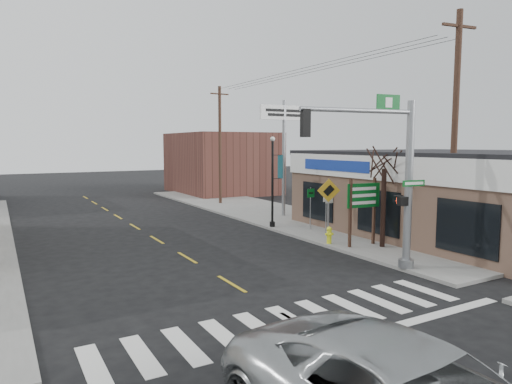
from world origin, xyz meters
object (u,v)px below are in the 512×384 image
lamp_post (273,175)px  utility_pole_near (455,131)px  guide_sign (363,203)px  fire_hydrant (329,234)px  bare_tree (385,155)px  traffic_signal_pole (395,167)px  utility_pole_far (220,144)px  dance_center_sign (284,130)px

lamp_post → utility_pole_near: (3.13, -8.69, 2.15)m
guide_sign → fire_hydrant: 2.08m
bare_tree → traffic_signal_pole: bearing=-130.3°
traffic_signal_pole → lamp_post: (0.89, 9.39, -0.84)m
utility_pole_far → lamp_post: bearing=-104.7°
fire_hydrant → utility_pole_far: utility_pole_far is taller
traffic_signal_pole → guide_sign: 4.31m
bare_tree → utility_pole_near: 2.86m
fire_hydrant → bare_tree: bare_tree is taller
fire_hydrant → dance_center_sign: 9.68m
guide_sign → bare_tree: (0.61, -0.60, 2.09)m
fire_hydrant → bare_tree: 4.26m
bare_tree → utility_pole_far: size_ratio=0.58×
fire_hydrant → dance_center_sign: size_ratio=0.11×
traffic_signal_pole → bare_tree: (2.45, 2.89, 0.35)m
guide_sign → utility_pole_near: 4.68m
fire_hydrant → dance_center_sign: dance_center_sign is taller
lamp_post → dance_center_sign: 4.74m
guide_sign → fire_hydrant: (-1.01, 1.04, -1.49)m
traffic_signal_pole → utility_pole_far: 20.03m
utility_pole_near → utility_pole_far: size_ratio=1.11×
dance_center_sign → bare_tree: 9.67m
traffic_signal_pole → lamp_post: 9.46m
traffic_signal_pole → utility_pole_far: bearing=90.2°
utility_pole_near → dance_center_sign: bearing=100.2°
lamp_post → bare_tree: bearing=-89.4°
dance_center_sign → utility_pole_near: utility_pole_near is taller
bare_tree → utility_pole_near: bearing=-54.4°
guide_sign → utility_pole_near: size_ratio=0.31×
guide_sign → utility_pole_far: size_ratio=0.34×
traffic_signal_pole → fire_hydrant: bearing=87.5°
dance_center_sign → bare_tree: size_ratio=1.40×
dance_center_sign → guide_sign: bearing=-100.2°
fire_hydrant → bare_tree: (1.62, -1.63, 3.59)m
dance_center_sign → utility_pole_far: size_ratio=0.82×
guide_sign → lamp_post: bearing=104.2°
fire_hydrant → utility_pole_far: 15.94m
fire_hydrant → guide_sign: bearing=-45.8°
guide_sign → dance_center_sign: (1.69, 8.92, 3.42)m
traffic_signal_pole → utility_pole_near: size_ratio=0.63×
bare_tree → guide_sign: bearing=135.6°
traffic_signal_pole → utility_pole_far: size_ratio=0.70×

